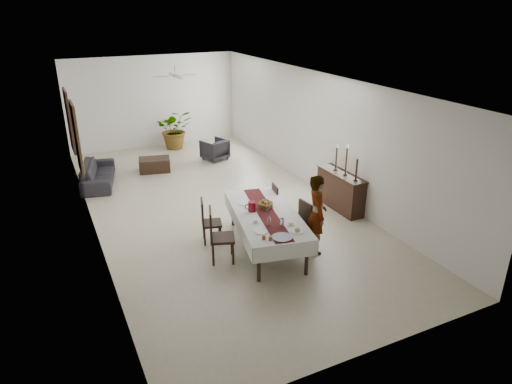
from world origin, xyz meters
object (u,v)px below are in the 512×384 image
Objects in this scene: dining_table_top at (266,215)px; woman at (317,214)px; red_pitcher at (252,206)px; sofa at (98,174)px; sideboard_body at (340,191)px.

woman reaches higher than dining_table_top.
sofa is at bearing 115.23° from red_pitcher.
woman is 2.36m from sideboard_body.
dining_table_top is 1.68× the size of sideboard_body.
woman is 1.11× the size of sideboard_body.
woman is at bearing -136.80° from sofa.
red_pitcher reaches higher than sofa.
dining_table_top is at bearing -141.14° from sofa.
red_pitcher is 5.77m from sofa.
sideboard_body is 0.73× the size of sofa.
dining_table_top is 0.34m from red_pitcher.
sideboard_body is at bearing 32.57° from dining_table_top.
sideboard_body is (2.83, 0.78, -0.46)m from red_pitcher.
dining_table_top is 12.00× the size of red_pitcher.
woman is at bearing -137.84° from sideboard_body.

